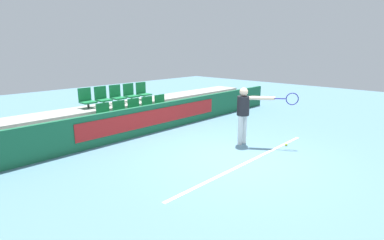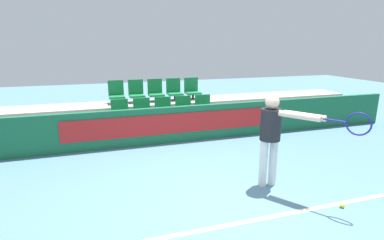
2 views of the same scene
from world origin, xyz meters
name	(u,v)px [view 1 (image 1 of 2)]	position (x,y,z in m)	size (l,w,h in m)	color
ground_plane	(235,158)	(0.00, 0.00, 0.00)	(30.00, 30.00, 0.00)	slate
court_baseline	(249,161)	(0.00, -0.39, 0.00)	(5.22, 0.08, 0.01)	white
barrier_wall	(151,119)	(0.01, 3.15, 0.44)	(12.67, 0.14, 0.87)	#19603D
bleacher_tier_front	(139,124)	(0.00, 3.76, 0.18)	(12.27, 1.04, 0.35)	#9E9E99
bleacher_tier_middle	(120,114)	(0.00, 4.80, 0.35)	(12.27, 1.04, 0.70)	#9E9E99
stadium_chair_0	(105,115)	(-1.10, 3.89, 0.63)	(0.42, 0.42, 0.62)	#333333
stadium_chair_1	(121,112)	(-0.55, 3.89, 0.63)	(0.42, 0.42, 0.62)	#333333
stadium_chair_2	(136,109)	(0.00, 3.89, 0.63)	(0.42, 0.42, 0.62)	#333333
stadium_chair_3	(149,107)	(0.55, 3.89, 0.63)	(0.42, 0.42, 0.62)	#333333
stadium_chair_4	(162,105)	(1.10, 3.89, 0.63)	(0.42, 0.42, 0.62)	#333333
stadium_chair_5	(87,99)	(-1.10, 4.93, 0.98)	(0.42, 0.42, 0.62)	#333333
stadium_chair_6	(102,97)	(-0.55, 4.93, 0.98)	(0.42, 0.42, 0.62)	#333333
stadium_chair_7	(117,95)	(0.00, 4.93, 0.98)	(0.42, 0.42, 0.62)	#333333
stadium_chair_8	(130,93)	(0.55, 4.93, 0.98)	(0.42, 0.42, 0.62)	#333333
stadium_chair_9	(143,92)	(1.10, 4.93, 0.98)	(0.42, 0.42, 0.62)	#333333
tennis_player	(246,110)	(1.06, 0.43, 0.95)	(0.96, 1.33, 1.54)	silver
tennis_ball	(286,145)	(1.67, -0.49, 0.03)	(0.07, 0.07, 0.07)	#CCDB33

